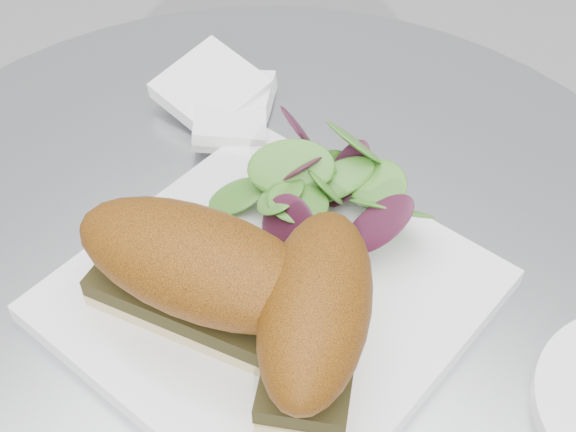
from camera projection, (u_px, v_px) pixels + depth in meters
name	position (u px, v px, depth m)	size (l,w,h in m)	color
table	(267.00, 421.00, 0.78)	(0.70, 0.70, 0.73)	#AFB3B7
plate	(271.00, 295.00, 0.57)	(0.26, 0.26, 0.02)	white
sandwich_left	(200.00, 271.00, 0.52)	(0.19, 0.12, 0.08)	#EDDE94
sandwich_right	(316.00, 314.00, 0.50)	(0.13, 0.17, 0.08)	#EDDE94
salad	(315.00, 189.00, 0.60)	(0.12, 0.12, 0.05)	#51872C
napkin	(221.00, 114.00, 0.71)	(0.11, 0.11, 0.02)	white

